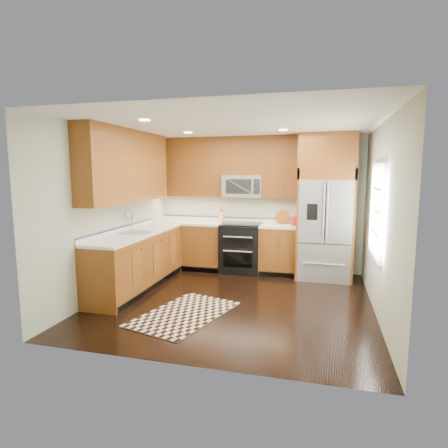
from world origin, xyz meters
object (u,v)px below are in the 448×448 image
(refrigerator, at_px, (325,207))
(rug, at_px, (185,314))
(utensil_crock, at_px, (294,219))
(knife_block, at_px, (222,217))
(range, at_px, (241,248))

(refrigerator, bearing_deg, rug, -128.01)
(utensil_crock, bearing_deg, rug, -117.83)
(knife_block, bearing_deg, utensil_crock, -4.33)
(refrigerator, xyz_separation_m, knife_block, (-1.99, 0.19, -0.26))
(knife_block, xyz_separation_m, utensil_crock, (1.44, -0.11, 0.01))
(rug, distance_m, utensil_crock, 2.94)
(refrigerator, xyz_separation_m, rug, (-1.83, -2.34, -1.30))
(refrigerator, relative_size, knife_block, 10.05)
(rug, xyz_separation_m, knife_block, (-0.16, 2.53, 1.04))
(rug, bearing_deg, knife_block, 109.29)
(range, relative_size, utensil_crock, 2.74)
(utensil_crock, bearing_deg, refrigerator, -8.58)
(refrigerator, bearing_deg, utensil_crock, 171.42)
(knife_block, bearing_deg, rug, -86.37)
(refrigerator, distance_m, rug, 3.24)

